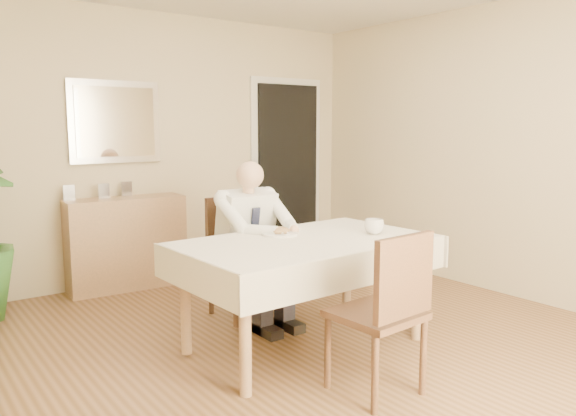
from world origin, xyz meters
TOP-DOWN VIEW (x-y plane):
  - room at (0.00, 0.00)m, footprint 5.00×5.02m
  - doorway at (1.55, 2.46)m, footprint 0.96×0.07m
  - mirror at (-0.43, 2.47)m, footprint 0.86×0.04m
  - dining_table at (0.03, 0.19)m, footprint 1.75×1.07m
  - chair_far at (0.03, 1.07)m, footprint 0.47×0.47m
  - chair_near at (-0.07, -0.66)m, footprint 0.47×0.47m
  - seated_man at (0.03, 0.78)m, footprint 0.48×0.72m
  - plate at (-0.02, 0.42)m, footprint 0.26×0.26m
  - food at (-0.02, 0.42)m, footprint 0.14×0.14m
  - knife at (0.02, 0.36)m, footprint 0.01×0.13m
  - fork at (-0.06, 0.36)m, footprint 0.01×0.13m
  - coffee_mug at (0.53, 0.05)m, footprint 0.17×0.17m
  - sideboard at (-0.43, 2.32)m, footprint 1.09×0.43m
  - photo_frame_left at (-0.90, 2.39)m, footprint 0.10×0.02m
  - photo_frame_center at (-0.61, 2.34)m, footprint 0.10×0.02m
  - photo_frame_right at (-0.37, 2.40)m, footprint 0.10×0.02m

SIDE VIEW (x-z plane):
  - sideboard at x=-0.43m, z-range 0.00..0.86m
  - chair_near at x=-0.07m, z-range 0.06..1.00m
  - chair_far at x=0.03m, z-range 0.06..1.01m
  - dining_table at x=0.03m, z-range 0.29..1.04m
  - seated_man at x=0.03m, z-range 0.07..1.31m
  - plate at x=-0.02m, z-range 0.75..0.77m
  - knife at x=0.02m, z-range 0.77..0.78m
  - fork at x=-0.06m, z-range 0.77..0.78m
  - food at x=-0.02m, z-range 0.76..0.81m
  - coffee_mug at x=0.53m, z-range 0.75..0.86m
  - photo_frame_left at x=-0.90m, z-range 0.86..1.00m
  - photo_frame_center at x=-0.61m, z-range 0.86..1.00m
  - photo_frame_right at x=-0.37m, z-range 0.86..1.00m
  - doorway at x=1.55m, z-range -0.05..2.05m
  - room at x=0.00m, z-range 0.00..2.60m
  - mirror at x=-0.43m, z-range 1.17..1.93m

